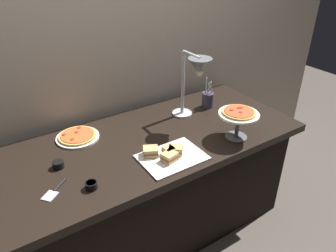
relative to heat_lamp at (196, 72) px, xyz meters
name	(u,v)px	position (x,y,z in m)	size (l,w,h in m)	color
ground_plane	(155,224)	(-0.34, -0.02, -1.12)	(8.00, 8.00, 0.00)	#4C443D
back_wall	(113,49)	(-0.34, 0.48, 0.08)	(4.40, 0.04, 2.40)	#B7A893
buffet_table	(154,184)	(-0.34, -0.02, -0.73)	(1.90, 0.84, 0.76)	black
heat_lamp	(196,72)	(0.00, 0.00, 0.00)	(0.15, 0.32, 0.47)	#B7BABF
pizza_plate_front	(78,136)	(-0.74, 0.23, -0.35)	(0.27, 0.27, 0.03)	white
pizza_plate_center	(239,116)	(0.10, -0.30, -0.21)	(0.25, 0.25, 0.19)	#595B60
sandwich_platter	(169,155)	(-0.37, -0.25, -0.34)	(0.36, 0.27, 0.06)	white
sauce_cup_near	(91,185)	(-0.84, -0.26, -0.34)	(0.06, 0.06, 0.04)	black
sauce_cup_far	(58,164)	(-0.92, 0.00, -0.34)	(0.06, 0.06, 0.04)	black
utensil_holder	(208,100)	(0.22, 0.13, -0.30)	(0.08, 0.08, 0.23)	#383347
serving_spatula	(55,190)	(-1.00, -0.18, -0.36)	(0.15, 0.13, 0.01)	#B7BABF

